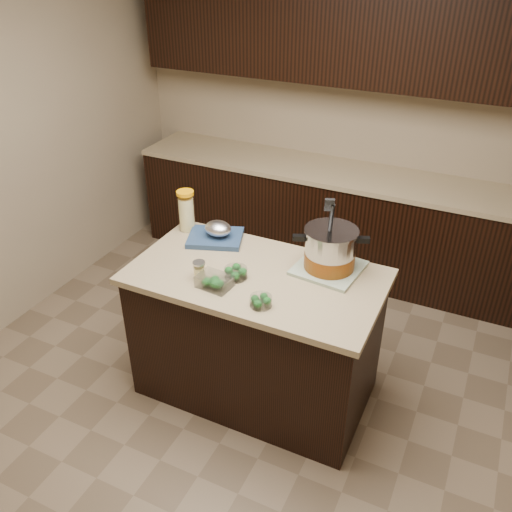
{
  "coord_description": "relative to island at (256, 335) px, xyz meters",
  "views": [
    {
      "loc": [
        1.12,
        -2.35,
        2.6
      ],
      "look_at": [
        0.0,
        0.0,
        1.02
      ],
      "focal_mm": 38.0,
      "sensor_mm": 36.0,
      "label": 1
    }
  ],
  "objects": [
    {
      "name": "lemonade_pitcher",
      "position": [
        -0.64,
        0.29,
        0.57
      ],
      "size": [
        0.14,
        0.14,
        0.27
      ],
      "rotation": [
        0.0,
        0.0,
        0.26
      ],
      "color": "#E1D689",
      "rests_on": "island"
    },
    {
      "name": "blue_tray",
      "position": [
        -0.39,
        0.25,
        0.49
      ],
      "size": [
        0.41,
        0.37,
        0.13
      ],
      "rotation": [
        0.0,
        0.0,
        0.34
      ],
      "color": "navy",
      "rests_on": "island"
    },
    {
      "name": "island",
      "position": [
        0.0,
        0.0,
        0.0
      ],
      "size": [
        1.46,
        0.81,
        0.9
      ],
      "color": "black",
      "rests_on": "ground"
    },
    {
      "name": "room_shell",
      "position": [
        0.0,
        0.0,
        1.26
      ],
      "size": [
        4.04,
        4.04,
        2.72
      ],
      "color": "tan",
      "rests_on": "ground"
    },
    {
      "name": "mason_jar",
      "position": [
        -0.27,
        -0.18,
        0.5
      ],
      "size": [
        0.09,
        0.09,
        0.12
      ],
      "rotation": [
        0.0,
        0.0,
        0.37
      ],
      "color": "#E1D689",
      "rests_on": "island"
    },
    {
      "name": "broccoli_tub_right",
      "position": [
        0.15,
        -0.26,
        0.47
      ],
      "size": [
        0.15,
        0.15,
        0.06
      ],
      "rotation": [
        0.0,
        0.0,
        -0.33
      ],
      "color": "silver",
      "rests_on": "island"
    },
    {
      "name": "dish_towel",
      "position": [
        0.36,
        0.23,
        0.46
      ],
      "size": [
        0.4,
        0.4,
        0.02
      ],
      "primitive_type": "cube",
      "rotation": [
        0.0,
        0.0,
        -0.11
      ],
      "color": "#53754E",
      "rests_on": "island"
    },
    {
      "name": "ground_plane",
      "position": [
        0.0,
        0.0,
        -0.45
      ],
      "size": [
        4.0,
        4.0,
        0.0
      ],
      "primitive_type": "plane",
      "color": "brown",
      "rests_on": "ground"
    },
    {
      "name": "broccoli_tub_rect",
      "position": [
        -0.15,
        -0.21,
        0.48
      ],
      "size": [
        0.2,
        0.15,
        0.07
      ],
      "rotation": [
        0.0,
        0.0,
        -0.1
      ],
      "color": "silver",
      "rests_on": "island"
    },
    {
      "name": "back_cabinets",
      "position": [
        0.0,
        1.74,
        0.49
      ],
      "size": [
        3.6,
        0.63,
        2.33
      ],
      "color": "black",
      "rests_on": "ground"
    },
    {
      "name": "broccoli_tub_left",
      "position": [
        -0.09,
        -0.08,
        0.48
      ],
      "size": [
        0.14,
        0.14,
        0.06
      ],
      "rotation": [
        0.0,
        0.0,
        0.08
      ],
      "color": "silver",
      "rests_on": "island"
    },
    {
      "name": "stock_pot",
      "position": [
        0.36,
        0.22,
        0.57
      ],
      "size": [
        0.41,
        0.4,
        0.44
      ],
      "rotation": [
        0.0,
        0.0,
        0.38
      ],
      "color": "#B7B7BC",
      "rests_on": "dish_towel"
    }
  ]
}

